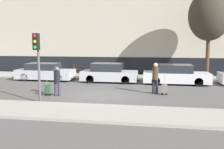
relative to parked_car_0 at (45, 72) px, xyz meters
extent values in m
plane|color=#565451|center=(5.44, -4.69, -0.64)|extent=(80.00, 80.00, 0.00)
cube|color=#A39E93|center=(5.44, -8.44, -0.58)|extent=(28.00, 2.50, 0.12)
cube|color=#A39E93|center=(5.44, 2.31, -0.58)|extent=(28.00, 3.00, 0.12)
cube|color=#B7AD99|center=(5.44, 5.80, 4.35)|extent=(28.00, 2.58, 9.98)
cube|color=black|center=(5.44, 4.49, 0.16)|extent=(27.44, 0.06, 1.60)
cube|color=#B7BABF|center=(0.04, 0.00, -0.14)|extent=(4.47, 1.76, 0.70)
cube|color=#23282D|center=(-0.13, 0.00, 0.46)|extent=(2.46, 1.55, 0.50)
cylinder|color=black|center=(1.43, -0.79, -0.34)|extent=(0.60, 0.18, 0.60)
cylinder|color=black|center=(1.43, 0.79, -0.34)|extent=(0.60, 0.18, 0.60)
cylinder|color=black|center=(-1.34, -0.79, -0.34)|extent=(0.60, 0.18, 0.60)
cylinder|color=black|center=(-1.34, 0.79, -0.34)|extent=(0.60, 0.18, 0.60)
cube|color=#B7BABF|center=(5.20, -0.12, -0.14)|extent=(4.19, 1.73, 0.70)
cube|color=#23282D|center=(5.03, -0.12, 0.50)|extent=(2.30, 1.52, 0.58)
cylinder|color=black|center=(6.50, -0.89, -0.34)|extent=(0.60, 0.18, 0.60)
cylinder|color=black|center=(6.50, 0.66, -0.34)|extent=(0.60, 0.18, 0.60)
cylinder|color=black|center=(3.90, -0.89, -0.34)|extent=(0.60, 0.18, 0.60)
cylinder|color=black|center=(3.90, 0.66, -0.34)|extent=(0.60, 0.18, 0.60)
cube|color=silver|center=(10.08, -0.20, -0.14)|extent=(4.62, 1.77, 0.70)
cube|color=#23282D|center=(9.89, -0.20, 0.49)|extent=(2.54, 1.56, 0.56)
cylinder|color=black|center=(11.51, -1.00, -0.34)|extent=(0.60, 0.18, 0.60)
cylinder|color=black|center=(11.51, 0.60, -0.34)|extent=(0.60, 0.18, 0.60)
cylinder|color=black|center=(8.64, -1.00, -0.34)|extent=(0.60, 0.18, 0.60)
cylinder|color=black|center=(8.64, 0.60, -0.34)|extent=(0.60, 0.18, 0.60)
cylinder|color=#383347|center=(3.05, -5.33, -0.26)|extent=(0.15, 0.15, 0.76)
cylinder|color=#383347|center=(3.25, -5.31, -0.26)|extent=(0.15, 0.15, 0.76)
cylinder|color=black|center=(3.15, -5.32, 0.45)|extent=(0.34, 0.34, 0.66)
sphere|color=#936B4C|center=(3.15, -5.32, 0.89)|extent=(0.21, 0.21, 0.21)
cube|color=#335138|center=(2.60, -5.38, -0.26)|extent=(0.32, 0.24, 0.52)
cylinder|color=black|center=(2.49, -5.38, -0.58)|extent=(0.12, 0.03, 0.12)
cylinder|color=black|center=(2.71, -5.38, -0.58)|extent=(0.12, 0.03, 0.12)
cylinder|color=gray|center=(2.60, -5.45, 0.27)|extent=(0.02, 0.19, 0.53)
cylinder|color=#23232D|center=(8.67, -3.97, -0.21)|extent=(0.15, 0.15, 0.84)
cylinder|color=#23232D|center=(8.48, -3.91, -0.21)|extent=(0.15, 0.15, 0.84)
cylinder|color=#473323|center=(8.58, -3.94, 0.58)|extent=(0.34, 0.34, 0.73)
sphere|color=beige|center=(8.58, -3.94, 1.06)|extent=(0.24, 0.24, 0.24)
cube|color=slate|center=(9.10, -4.11, -0.27)|extent=(0.32, 0.24, 0.50)
cylinder|color=black|center=(8.99, -4.11, -0.58)|extent=(0.12, 0.03, 0.12)
cylinder|color=black|center=(9.21, -4.11, -0.58)|extent=(0.12, 0.03, 0.12)
cylinder|color=gray|center=(9.10, -4.18, 0.25)|extent=(0.02, 0.19, 0.53)
cylinder|color=#515154|center=(2.87, -6.94, 1.08)|extent=(0.12, 0.12, 3.43)
cube|color=black|center=(2.87, -7.12, 2.39)|extent=(0.28, 0.24, 0.80)
sphere|color=red|center=(2.87, -7.27, 2.66)|extent=(0.15, 0.15, 0.15)
sphere|color=gold|center=(2.87, -7.27, 2.39)|extent=(0.15, 0.15, 0.15)
sphere|color=green|center=(2.87, -7.27, 2.13)|extent=(0.15, 0.15, 0.15)
torus|color=black|center=(2.36, 2.24, -0.16)|extent=(0.72, 0.06, 0.72)
torus|color=black|center=(1.31, 2.24, -0.16)|extent=(0.72, 0.06, 0.72)
cylinder|color=maroon|center=(1.84, 2.24, 0.04)|extent=(1.00, 0.05, 0.05)
cylinder|color=maroon|center=(1.65, 2.24, 0.24)|extent=(0.04, 0.04, 0.40)
cylinder|color=#4C3826|center=(12.50, 1.51, 1.20)|extent=(0.28, 0.28, 3.44)
ellipsoid|color=#383328|center=(12.50, 1.51, 4.34)|extent=(3.09, 3.09, 3.78)
camera|label=1|loc=(8.45, -18.41, 2.40)|focal=40.00mm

